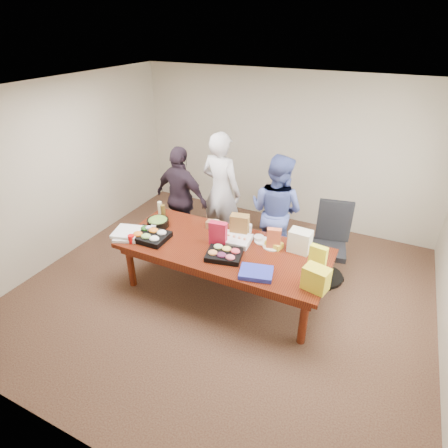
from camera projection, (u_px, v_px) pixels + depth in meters
The scene contains 36 objects.
floor at pixel (224, 291), 5.23m from camera, with size 5.50×5.00×0.02m, color #47301E.
ceiling at pixel (223, 93), 3.89m from camera, with size 5.50×5.00×0.02m, color white.
wall_back at pixel (284, 150), 6.52m from camera, with size 5.50×0.04×2.70m, color beige.
wall_front at pixel (71, 348), 2.60m from camera, with size 5.50×0.04×2.70m, color beige.
wall_left at pixel (63, 171), 5.60m from camera, with size 0.04×5.00×2.70m, color beige.
conference_table at pixel (224, 269), 5.04m from camera, with size 2.80×1.20×0.75m, color #4C1C0F.
office_chair at pixel (328, 246), 5.19m from camera, with size 0.58×0.58×1.14m, color black.
person_center at pixel (221, 191), 5.87m from camera, with size 0.71×0.46×1.94m, color silver.
person_right at pixel (276, 211), 5.46m from camera, with size 0.86×0.67×1.77m, color #48589E.
person_left at pixel (181, 198), 5.91m from camera, with size 1.00×0.42×1.71m, color black.
veggie_tray at pixel (150, 236), 5.01m from camera, with size 0.49×0.39×0.08m, color black.
fruit_tray at pixel (224, 255), 4.62m from camera, with size 0.44×0.35×0.07m, color black.
sheet_cake at pixel (234, 240), 4.93m from camera, with size 0.45×0.33×0.08m, color silver.
salad_bowl at pixel (158, 223), 5.31m from camera, with size 0.32×0.32×0.10m, color black.
chip_bag_blue at pixel (256, 273), 4.30m from camera, with size 0.39×0.29×0.06m, color #2630A3.
chip_bag_red at pixel (218, 234), 4.81m from camera, with size 0.23×0.09×0.34m, color #B41734.
chip_bag_yellow at pixel (318, 258), 4.35m from camera, with size 0.21×0.08×0.31m, color #F3F62A.
chip_bag_orange at pixel (274, 239), 4.75m from camera, with size 0.18×0.08×0.29m, color #D66137.
mayo_jar at pixel (249, 228), 5.15m from camera, with size 0.08×0.08×0.12m, color white.
mustard_bottle at pixel (239, 230), 5.08m from camera, with size 0.06×0.06×0.16m, color yellow.
dressing_bottle at pixel (163, 212), 5.49m from camera, with size 0.07×0.07×0.22m, color brown.
ranch_bottle at pixel (160, 208), 5.63m from camera, with size 0.07×0.07×0.20m, color beige.
banana_bunch at pixel (274, 244), 4.83m from camera, with size 0.22×0.13×0.07m, color yellow.
bread_loaf at pixel (216, 225), 5.24m from camera, with size 0.28×0.12×0.11m, color brown.
kraft_bag at pixel (240, 226), 5.01m from camera, with size 0.25×0.14×0.32m, color brown.
red_cup at pixel (131, 239), 4.92m from camera, with size 0.08×0.08×0.11m, color red.
clear_cup_a at pixel (149, 231), 5.10m from camera, with size 0.08×0.08×0.12m, color silver.
clear_cup_b at pixel (154, 228), 5.17m from camera, with size 0.07×0.07×0.10m, color silver.
pizza_box_lower at pixel (129, 235), 5.06m from camera, with size 0.36×0.36×0.04m, color white.
pizza_box_upper at pixel (127, 232), 5.06m from camera, with size 0.36×0.36×0.04m, color white.
plate_a at pixel (272, 246), 4.85m from camera, with size 0.25×0.25×0.01m, color silver.
plate_b at pixel (262, 241), 4.96m from camera, with size 0.22×0.22×0.01m, color white.
dip_bowl_a at pixel (259, 238), 4.99m from camera, with size 0.14×0.14×0.06m, color silver.
dip_bowl_b at pixel (215, 223), 5.34m from camera, with size 0.15×0.15×0.06m, color beige.
grocery_bag_white at pixel (300, 241), 4.69m from camera, with size 0.28×0.20×0.30m, color #E8ECCD.
grocery_bag_yellow at pixel (316, 279), 4.03m from camera, with size 0.28×0.19×0.28m, color yellow.
Camera 1 is at (1.78, -3.67, 3.40)m, focal length 29.21 mm.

